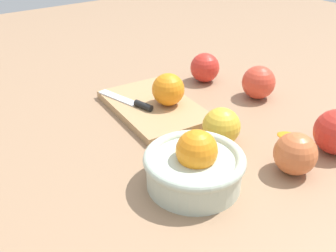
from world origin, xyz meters
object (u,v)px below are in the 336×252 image
object	(u,v)px
cutting_board	(154,107)
apple_front_right_2	(205,68)
knife	(132,102)
bowl	(194,166)
apple_mid_left	(297,153)
apple_front_right	(259,82)
apple_back_left	(221,126)
orange_on_board	(168,89)

from	to	relation	value
cutting_board	apple_front_right_2	world-z (taller)	apple_front_right_2
knife	cutting_board	bearing A→B (deg)	-123.56
bowl	apple_front_right_2	bearing A→B (deg)	-42.62
knife	apple_mid_left	size ratio (longest dim) A/B	2.11
apple_front_right	apple_back_left	distance (m)	0.23
bowl	apple_mid_left	distance (m)	0.18
cutting_board	bowl	bearing A→B (deg)	160.08
apple_back_left	apple_front_right	bearing A→B (deg)	-64.52
cutting_board	knife	world-z (taller)	knife
apple_mid_left	apple_front_right_2	world-z (taller)	same
bowl	apple_front_right	bearing A→B (deg)	-62.93
knife	apple_front_right	size ratio (longest dim) A/B	2.00
apple_front_right	apple_mid_left	size ratio (longest dim) A/B	1.06
knife	bowl	bearing A→B (deg)	169.28
apple_mid_left	apple_back_left	bearing A→B (deg)	16.65
bowl	apple_front_right	distance (m)	0.37
apple_front_right	apple_back_left	bearing A→B (deg)	115.48
bowl	apple_back_left	world-z (taller)	bowl
apple_front_right_2	apple_mid_left	bearing A→B (deg)	161.92
knife	apple_mid_left	world-z (taller)	apple_mid_left
bowl	orange_on_board	size ratio (longest dim) A/B	2.32
knife	apple_back_left	distance (m)	0.22
orange_on_board	apple_front_right	world-z (taller)	orange_on_board
cutting_board	apple_back_left	bearing A→B (deg)	-171.11
apple_front_right	apple_back_left	size ratio (longest dim) A/B	1.07
orange_on_board	apple_front_right_2	xyz separation A→B (m)	(0.08, -0.17, -0.02)
knife	apple_front_right	world-z (taller)	apple_front_right
bowl	cutting_board	xyz separation A→B (m)	(0.25, -0.09, -0.03)
apple_mid_left	knife	bearing A→B (deg)	17.38
apple_back_left	cutting_board	bearing A→B (deg)	8.89
bowl	apple_mid_left	bearing A→B (deg)	-113.64
knife	apple_front_right	bearing A→B (deg)	-112.34
apple_front_right_2	bowl	bearing A→B (deg)	137.38
bowl	apple_back_left	distance (m)	0.14
apple_front_right_2	orange_on_board	bearing A→B (deg)	114.95
orange_on_board	apple_front_right	distance (m)	0.22
apple_mid_left	cutting_board	bearing A→B (deg)	12.29
cutting_board	apple_front_right_2	distance (m)	0.21
apple_front_right	apple_front_right_2	size ratio (longest dim) A/B	1.04
cutting_board	apple_mid_left	size ratio (longest dim) A/B	3.48
apple_mid_left	orange_on_board	bearing A→B (deg)	8.68
cutting_board	orange_on_board	world-z (taller)	orange_on_board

